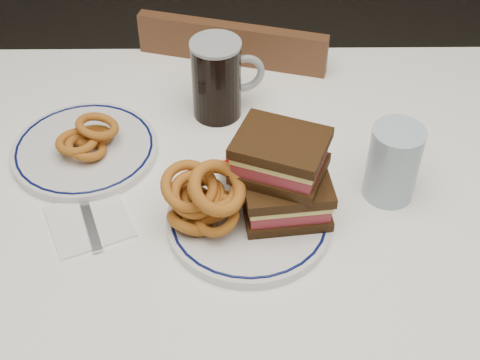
{
  "coord_description": "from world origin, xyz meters",
  "views": [
    {
      "loc": [
        0.04,
        -0.77,
        1.52
      ],
      "look_at": [
        0.04,
        -0.06,
        0.84
      ],
      "focal_mm": 50.0,
      "sensor_mm": 36.0,
      "label": 1
    }
  ],
  "objects_px": {
    "chair_far": "(244,140)",
    "beer_mug": "(218,78)",
    "main_plate": "(249,220)",
    "reuben_sandwich": "(283,176)",
    "far_plate": "(85,149)"
  },
  "relations": [
    {
      "from": "beer_mug",
      "to": "chair_far",
      "type": "bearing_deg",
      "value": 79.19
    },
    {
      "from": "chair_far",
      "to": "beer_mug",
      "type": "xyz_separation_m",
      "value": [
        -0.05,
        -0.27,
        0.37
      ]
    },
    {
      "from": "chair_far",
      "to": "main_plate",
      "type": "xyz_separation_m",
      "value": [
        -0.0,
        -0.55,
        0.31
      ]
    },
    {
      "from": "reuben_sandwich",
      "to": "beer_mug",
      "type": "relative_size",
      "value": 1.07
    },
    {
      "from": "chair_far",
      "to": "reuben_sandwich",
      "type": "xyz_separation_m",
      "value": [
        0.05,
        -0.53,
        0.38
      ]
    },
    {
      "from": "beer_mug",
      "to": "main_plate",
      "type": "bearing_deg",
      "value": -79.97
    },
    {
      "from": "reuben_sandwich",
      "to": "beer_mug",
      "type": "distance_m",
      "value": 0.28
    },
    {
      "from": "reuben_sandwich",
      "to": "far_plate",
      "type": "distance_m",
      "value": 0.37
    },
    {
      "from": "chair_far",
      "to": "reuben_sandwich",
      "type": "distance_m",
      "value": 0.66
    },
    {
      "from": "reuben_sandwich",
      "to": "chair_far",
      "type": "bearing_deg",
      "value": 95.21
    },
    {
      "from": "far_plate",
      "to": "reuben_sandwich",
      "type": "bearing_deg",
      "value": -24.33
    },
    {
      "from": "main_plate",
      "to": "beer_mug",
      "type": "bearing_deg",
      "value": 100.03
    },
    {
      "from": "chair_far",
      "to": "far_plate",
      "type": "relative_size",
      "value": 3.36
    },
    {
      "from": "beer_mug",
      "to": "far_plate",
      "type": "height_order",
      "value": "beer_mug"
    },
    {
      "from": "main_plate",
      "to": "reuben_sandwich",
      "type": "relative_size",
      "value": 1.59
    }
  ]
}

